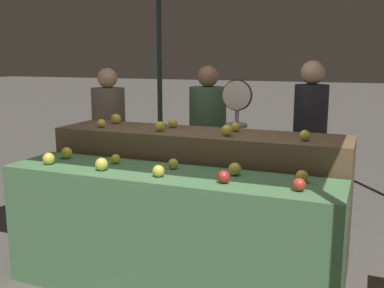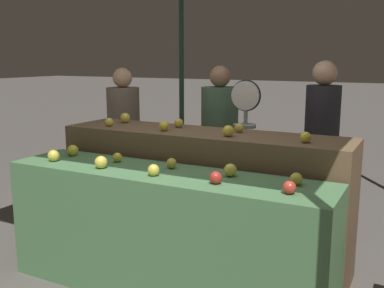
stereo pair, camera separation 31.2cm
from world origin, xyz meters
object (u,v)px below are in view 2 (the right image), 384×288
at_px(produce_scale, 245,126).
at_px(person_customer_right, 124,131).
at_px(person_customer_left, 321,137).
at_px(person_vendor_at_scale, 219,135).

distance_m(produce_scale, person_customer_right, 1.43).
distance_m(person_customer_left, person_customer_right, 2.03).
height_order(produce_scale, person_vendor_at_scale, person_vendor_at_scale).
bearing_deg(person_customer_right, produce_scale, 158.81).
distance_m(person_vendor_at_scale, person_customer_right, 1.04).
relative_size(person_vendor_at_scale, person_customer_left, 0.97).
xyz_separation_m(produce_scale, person_customer_left, (0.60, 0.34, -0.11)).
bearing_deg(person_customer_right, person_vendor_at_scale, 174.52).
relative_size(person_vendor_at_scale, person_customer_right, 1.02).
distance_m(person_vendor_at_scale, person_customer_left, 0.99).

